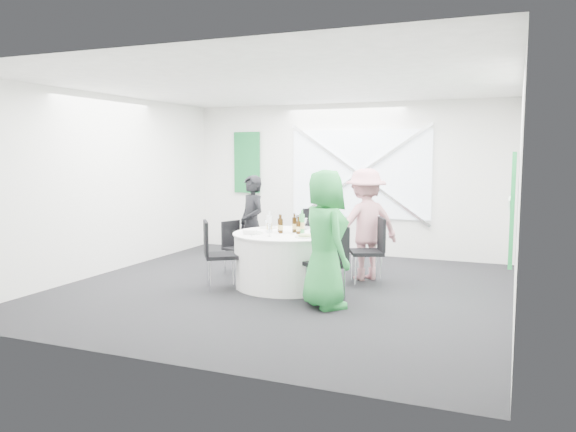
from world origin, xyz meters
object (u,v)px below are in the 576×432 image
at_px(banquet_table, 288,259).
at_px(person_man_back_left, 252,224).
at_px(chair_back, 313,234).
at_px(green_water_bottle, 302,224).
at_px(chair_front_right, 330,258).
at_px(person_woman_green, 325,239).
at_px(chair_back_right, 373,246).
at_px(chair_back_left, 235,243).
at_px(clear_water_bottle, 269,224).
at_px(person_woman_pink, 365,224).
at_px(chair_front_left, 215,249).
at_px(person_man_back, 319,224).

height_order(banquet_table, person_man_back_left, person_man_back_left).
relative_size(chair_back, green_water_bottle, 3.00).
bearing_deg(chair_front_right, person_woman_green, 40.92).
bearing_deg(chair_back_right, chair_back_left, -113.01).
distance_m(chair_back, clear_water_bottle, 1.33).
distance_m(banquet_table, clear_water_bottle, 0.57).
relative_size(chair_back_left, chair_back_right, 0.85).
bearing_deg(person_woman_green, clear_water_bottle, 10.64).
height_order(chair_front_right, person_woman_pink, person_woman_pink).
xyz_separation_m(chair_front_right, clear_water_bottle, (-1.07, 0.54, 0.32)).
xyz_separation_m(chair_back, chair_front_left, (-0.81, -1.76, -0.01)).
bearing_deg(chair_back, chair_front_left, -116.95).
bearing_deg(chair_back_left, chair_front_left, -144.65).
xyz_separation_m(chair_back, person_woman_pink, (0.96, -0.36, 0.25)).
distance_m(chair_back_right, clear_water_bottle, 1.51).
distance_m(banquet_table, green_water_bottle, 0.55).
height_order(banquet_table, chair_back_left, chair_back_left).
xyz_separation_m(banquet_table, chair_front_right, (0.83, -0.64, 0.18)).
distance_m(chair_back_left, chair_back_right, 2.20).
relative_size(person_man_back, person_woman_green, 0.92).
relative_size(chair_back, chair_back_left, 1.19).
xyz_separation_m(chair_back_left, clear_water_bottle, (0.84, -0.56, 0.40)).
bearing_deg(banquet_table, person_woman_green, -46.13).
bearing_deg(banquet_table, chair_front_left, -145.55).
relative_size(chair_back_left, chair_front_right, 0.86).
xyz_separation_m(chair_back, person_man_back_left, (-0.83, -0.53, 0.19)).
bearing_deg(clear_water_bottle, chair_front_left, -141.64).
relative_size(chair_back_left, person_man_back_left, 0.54).
bearing_deg(chair_front_right, person_man_back_left, -89.19).
bearing_deg(banquet_table, green_water_bottle, 18.80).
height_order(chair_back_left, chair_front_left, chair_front_left).
relative_size(person_woman_pink, person_woman_green, 0.98).
height_order(chair_back_left, person_man_back, person_man_back).
xyz_separation_m(banquet_table, chair_front_left, (-0.86, -0.59, 0.18)).
relative_size(chair_back_right, person_man_back_left, 0.63).
distance_m(chair_front_right, chair_front_left, 1.69).
distance_m(chair_back_right, person_man_back, 1.14).
bearing_deg(person_woman_pink, chair_back, -62.34).
bearing_deg(chair_front_right, banquet_table, -90.00).
height_order(chair_back, green_water_bottle, green_water_bottle).
xyz_separation_m(banquet_table, person_man_back, (0.12, 1.01, 0.40)).
relative_size(banquet_table, person_man_back, 1.00).
distance_m(banquet_table, chair_front_right, 1.07).
xyz_separation_m(green_water_bottle, clear_water_bottle, (-0.43, -0.17, -0.01)).
bearing_deg(chair_front_right, chair_back_right, -156.14).
xyz_separation_m(chair_front_right, person_man_back_left, (-1.71, 1.29, 0.20)).
distance_m(green_water_bottle, clear_water_bottle, 0.46).
relative_size(chair_front_right, person_woman_pink, 0.58).
bearing_deg(chair_front_left, person_woman_green, -134.08).
bearing_deg(banquet_table, chair_back_right, 23.77).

